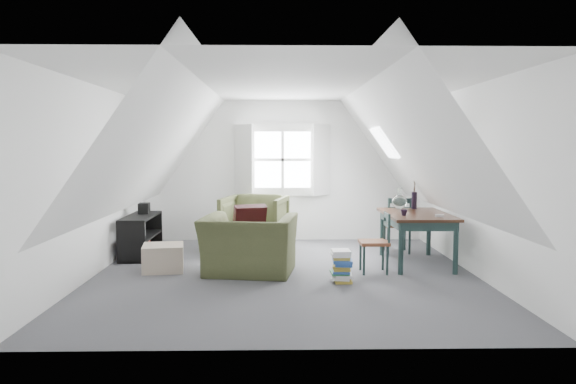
{
  "coord_description": "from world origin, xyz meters",
  "views": [
    {
      "loc": [
        -0.11,
        -7.31,
        1.7
      ],
      "look_at": [
        0.05,
        0.6,
        1.05
      ],
      "focal_mm": 35.0,
      "sensor_mm": 36.0,
      "label": 1
    }
  ],
  "objects_px": {
    "dining_chair_far": "(397,224)",
    "magazine_stack": "(342,266)",
    "armchair_far": "(255,250)",
    "dining_table": "(416,220)",
    "armchair_near": "(249,274)",
    "dining_chair_near": "(376,241)",
    "ottoman": "(163,258)",
    "media_shelf": "(140,238)"
  },
  "relations": [
    {
      "from": "dining_table",
      "to": "magazine_stack",
      "type": "bearing_deg",
      "value": -139.01
    },
    {
      "from": "armchair_near",
      "to": "dining_table",
      "type": "height_order",
      "value": "dining_table"
    },
    {
      "from": "dining_chair_far",
      "to": "magazine_stack",
      "type": "bearing_deg",
      "value": 52.7
    },
    {
      "from": "armchair_far",
      "to": "dining_chair_far",
      "type": "xyz_separation_m",
      "value": [
        2.27,
        -0.25,
        0.46
      ]
    },
    {
      "from": "armchair_far",
      "to": "magazine_stack",
      "type": "relative_size",
      "value": 2.49
    },
    {
      "from": "armchair_near",
      "to": "dining_chair_near",
      "type": "height_order",
      "value": "dining_chair_near"
    },
    {
      "from": "armchair_near",
      "to": "media_shelf",
      "type": "xyz_separation_m",
      "value": [
        -1.73,
        1.22,
        0.28
      ]
    },
    {
      "from": "dining_table",
      "to": "dining_chair_near",
      "type": "height_order",
      "value": "dining_chair_near"
    },
    {
      "from": "dining_table",
      "to": "dining_chair_far",
      "type": "height_order",
      "value": "dining_chair_far"
    },
    {
      "from": "dining_chair_far",
      "to": "media_shelf",
      "type": "distance_m",
      "value": 4.02
    },
    {
      "from": "armchair_far",
      "to": "dining_chair_near",
      "type": "bearing_deg",
      "value": -31.27
    },
    {
      "from": "magazine_stack",
      "to": "dining_table",
      "type": "bearing_deg",
      "value": 41.01
    },
    {
      "from": "armchair_near",
      "to": "dining_chair_near",
      "type": "bearing_deg",
      "value": -170.08
    },
    {
      "from": "armchair_near",
      "to": "armchair_far",
      "type": "bearing_deg",
      "value": -81.34
    },
    {
      "from": "armchair_near",
      "to": "dining_table",
      "type": "distance_m",
      "value": 2.52
    },
    {
      "from": "dining_table",
      "to": "armchair_far",
      "type": "bearing_deg",
      "value": 155.01
    },
    {
      "from": "dining_chair_far",
      "to": "dining_chair_near",
      "type": "bearing_deg",
      "value": 60.26
    },
    {
      "from": "dining_chair_far",
      "to": "dining_chair_near",
      "type": "distance_m",
      "value": 1.51
    },
    {
      "from": "ottoman",
      "to": "dining_table",
      "type": "xyz_separation_m",
      "value": [
        3.55,
        0.36,
        0.46
      ]
    },
    {
      "from": "dining_chair_far",
      "to": "magazine_stack",
      "type": "relative_size",
      "value": 2.24
    },
    {
      "from": "armchair_near",
      "to": "magazine_stack",
      "type": "distance_m",
      "value": 1.29
    },
    {
      "from": "dining_table",
      "to": "magazine_stack",
      "type": "distance_m",
      "value": 1.64
    },
    {
      "from": "dining_table",
      "to": "dining_chair_near",
      "type": "relative_size",
      "value": 1.82
    },
    {
      "from": "armchair_near",
      "to": "dining_chair_far",
      "type": "bearing_deg",
      "value": -139.16
    },
    {
      "from": "ottoman",
      "to": "dining_table",
      "type": "relative_size",
      "value": 0.36
    },
    {
      "from": "dining_chair_near",
      "to": "media_shelf",
      "type": "xyz_separation_m",
      "value": [
        -3.43,
        1.19,
        -0.14
      ]
    },
    {
      "from": "dining_chair_far",
      "to": "media_shelf",
      "type": "height_order",
      "value": "dining_chair_far"
    },
    {
      "from": "dining_chair_far",
      "to": "armchair_far",
      "type": "bearing_deg",
      "value": -13.22
    },
    {
      "from": "magazine_stack",
      "to": "dining_chair_far",
      "type": "bearing_deg",
      "value": 59.72
    },
    {
      "from": "armchair_far",
      "to": "ottoman",
      "type": "bearing_deg",
      "value": -116.34
    },
    {
      "from": "dining_chair_far",
      "to": "magazine_stack",
      "type": "xyz_separation_m",
      "value": [
        -1.1,
        -1.89,
        -0.26
      ]
    },
    {
      "from": "magazine_stack",
      "to": "media_shelf",
      "type": "bearing_deg",
      "value": 149.94
    },
    {
      "from": "dining_chair_near",
      "to": "magazine_stack",
      "type": "xyz_separation_m",
      "value": [
        -0.52,
        -0.5,
        -0.22
      ]
    },
    {
      "from": "armchair_far",
      "to": "dining_table",
      "type": "xyz_separation_m",
      "value": [
        2.36,
        -1.1,
        0.64
      ]
    },
    {
      "from": "armchair_far",
      "to": "dining_table",
      "type": "height_order",
      "value": "dining_table"
    },
    {
      "from": "dining_chair_far",
      "to": "magazine_stack",
      "type": "height_order",
      "value": "dining_chair_far"
    },
    {
      "from": "dining_table",
      "to": "ottoman",
      "type": "bearing_deg",
      "value": -174.2
    },
    {
      "from": "dining_chair_near",
      "to": "dining_chair_far",
      "type": "bearing_deg",
      "value": 170.08
    },
    {
      "from": "armchair_far",
      "to": "dining_chair_near",
      "type": "height_order",
      "value": "dining_chair_near"
    },
    {
      "from": "armchair_near",
      "to": "dining_table",
      "type": "bearing_deg",
      "value": -157.6
    },
    {
      "from": "armchair_far",
      "to": "magazine_stack",
      "type": "xyz_separation_m",
      "value": [
        1.17,
        -2.13,
        0.2
      ]
    },
    {
      "from": "armchair_far",
      "to": "media_shelf",
      "type": "height_order",
      "value": "media_shelf"
    }
  ]
}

